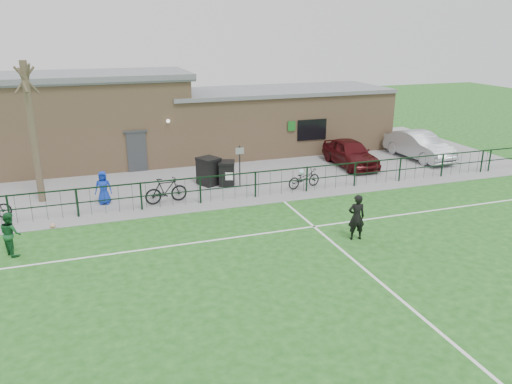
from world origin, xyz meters
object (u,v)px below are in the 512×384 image
object	(u,v)px
wheelie_bin_right	(209,172)
wheelie_bin_left	(227,174)
car_silver	(419,145)
ball_ground	(53,226)
car_maroon	(350,153)
bicycle_e	(304,178)
sign_post	(240,166)
spectator_child	(103,188)
bicycle_d	(166,190)
outfield_player	(11,234)
bare_tree	(33,134)

from	to	relation	value
wheelie_bin_right	wheelie_bin_left	bearing A→B (deg)	-46.79
car_silver	ball_ground	size ratio (longest dim) A/B	22.90
car_maroon	car_silver	world-z (taller)	car_silver
car_silver	bicycle_e	world-z (taller)	car_silver
wheelie_bin_right	sign_post	world-z (taller)	sign_post
car_silver	bicycle_e	xyz separation A→B (m)	(-8.51, -2.88, -0.31)
bicycle_e	spectator_child	bearing A→B (deg)	74.11
sign_post	car_maroon	bearing A→B (deg)	13.69
wheelie_bin_left	bicycle_d	xyz separation A→B (m)	(-3.18, -1.66, 0.02)
spectator_child	outfield_player	world-z (taller)	outfield_player
wheelie_bin_left	bicycle_e	size ratio (longest dim) A/B	0.62
wheelie_bin_left	sign_post	distance (m)	0.85
car_maroon	bare_tree	bearing A→B (deg)	-175.80
car_silver	wheelie_bin_left	bearing A→B (deg)	-177.46
ball_ground	spectator_child	bearing A→B (deg)	47.27
outfield_player	ball_ground	size ratio (longest dim) A/B	7.29
wheelie_bin_right	outfield_player	xyz separation A→B (m)	(-8.07, -5.44, 0.10)
sign_post	spectator_child	world-z (taller)	sign_post
wheelie_bin_right	ball_ground	distance (m)	7.74
wheelie_bin_left	wheelie_bin_right	bearing A→B (deg)	175.98
car_silver	bicycle_e	size ratio (longest dim) A/B	2.69
ball_ground	car_maroon	bearing A→B (deg)	15.77
wheelie_bin_left	sign_post	world-z (taller)	sign_post
bare_tree	sign_post	size ratio (longest dim) A/B	3.00
bare_tree	wheelie_bin_right	size ratio (longest dim) A/B	4.82
wheelie_bin_left	ball_ground	bearing A→B (deg)	-140.32
wheelie_bin_right	bicycle_e	bearing A→B (deg)	-50.06
bare_tree	bicycle_e	bearing A→B (deg)	-9.46
bicycle_e	outfield_player	world-z (taller)	outfield_player
car_maroon	bicycle_e	bearing A→B (deg)	-144.14
car_maroon	bicycle_e	distance (m)	4.86
sign_post	spectator_child	xyz separation A→B (m)	(-6.22, -0.42, -0.27)
wheelie_bin_left	bicycle_d	world-z (taller)	bicycle_d
sign_post	bicycle_e	size ratio (longest dim) A/B	1.15
wheelie_bin_right	spectator_child	bearing A→B (deg)	169.39
bare_tree	bicycle_d	bearing A→B (deg)	-21.16
bare_tree	car_maroon	world-z (taller)	bare_tree
car_silver	outfield_player	distance (m)	21.67
bicycle_d	wheelie_bin_left	bearing A→B (deg)	-70.47
bare_tree	wheelie_bin_left	distance (m)	8.65
bare_tree	outfield_player	size ratio (longest dim) A/B	4.02
bare_tree	bicycle_e	size ratio (longest dim) A/B	3.45
outfield_player	ball_ground	distance (m)	2.40
bare_tree	sign_post	world-z (taller)	bare_tree
wheelie_bin_right	spectator_child	xyz separation A→B (m)	(-4.91, -1.26, 0.10)
outfield_player	wheelie_bin_left	bearing A→B (deg)	-89.49
car_silver	bicycle_d	world-z (taller)	car_silver
car_silver	bicycle_d	bearing A→B (deg)	-172.55
bicycle_d	ball_ground	bearing A→B (deg)	99.58
car_silver	ball_ground	bearing A→B (deg)	-170.98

